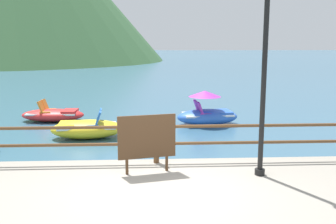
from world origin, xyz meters
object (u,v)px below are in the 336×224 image
at_px(pedal_boat_1, 207,113).
at_px(pedal_boat_3, 53,115).
at_px(lamp_post, 265,50).
at_px(sign_board, 147,138).
at_px(pedal_boat_5, 87,129).

height_order(pedal_boat_1, pedal_boat_3, pedal_boat_1).
bearing_deg(lamp_post, pedal_boat_1, 90.25).
bearing_deg(pedal_boat_1, pedal_boat_3, 170.79).
height_order(sign_board, pedal_boat_5, sign_board).
bearing_deg(pedal_boat_3, sign_board, -63.69).
distance_m(pedal_boat_1, pedal_boat_5, 4.50).
relative_size(pedal_boat_1, pedal_boat_3, 0.98).
distance_m(pedal_boat_1, pedal_boat_3, 5.92).
distance_m(sign_board, pedal_boat_3, 8.23).
height_order(lamp_post, sign_board, lamp_post).
relative_size(lamp_post, sign_board, 3.43).
bearing_deg(lamp_post, pedal_boat_3, 127.74).
relative_size(pedal_boat_1, pedal_boat_5, 1.00).
bearing_deg(sign_board, lamp_post, -6.36).
relative_size(sign_board, pedal_boat_5, 0.50).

